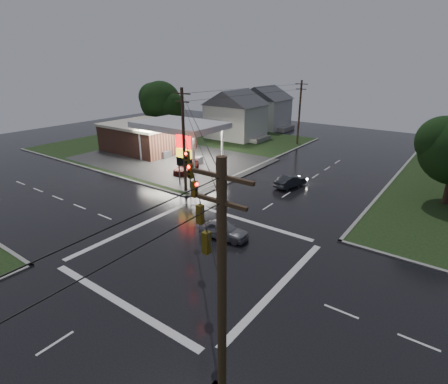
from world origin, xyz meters
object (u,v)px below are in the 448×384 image
Objects in this scene: pylon_sign at (184,152)px; utility_pole_n at (299,112)px; utility_pole_se at (222,309)px; utility_pole_nw at (184,140)px; house_far at (264,107)px; house_near at (236,114)px; tree_nw_behind at (161,102)px; car_pump at (186,167)px; car_crossing at (224,230)px; gas_station at (152,135)px; car_north at (290,181)px.

pylon_sign is 27.56m from utility_pole_n.
pylon_sign is 28.34m from utility_pole_se.
house_far is at bearing 107.92° from utility_pole_nw.
house_near is (-11.45, 26.50, -1.32)m from utility_pole_nw.
tree_nw_behind is at bearing 139.90° from utility_pole_nw.
utility_pole_nw reaches higher than car_pump.
car_crossing is (21.22, -32.76, -3.70)m from house_near.
tree_nw_behind is at bearing -161.79° from utility_pole_n.
utility_pole_nw is at bearing -66.01° from car_pump.
car_north is at bearing -5.13° from gas_station.
car_crossing is (9.77, -6.26, -5.02)m from utility_pole_nw.
utility_pole_n is at bearing 18.21° from tree_nw_behind.
house_near reaches higher than gas_station.
house_far is 21.65m from tree_nw_behind.
house_near reaches higher than car_pump.
house_far is at bearing 19.75° from car_crossing.
house_near is 39.21m from car_crossing.
house_near is at bearing -27.84° from car_north.
utility_pole_se is 51.16m from utility_pole_n.
car_crossing is at bearing -57.07° from house_near.
gas_station is 45.83m from utility_pole_se.
car_pump is at bearing -23.27° from gas_station.
utility_pole_nw is 2.66× the size of car_crossing.
gas_station is 25.05m from car_north.
car_pump is (11.65, -5.01, -1.85)m from gas_station.
car_pump is (6.92, -21.31, -3.71)m from house_near.
utility_pole_se is at bearing -45.00° from utility_pole_nw.
house_near is (-30.45, 45.50, -1.32)m from utility_pole_se.
pylon_sign is 0.55× the size of utility_pole_se.
pylon_sign is 0.55× the size of utility_pole_nw.
utility_pole_n reaches higher than house_near.
car_pump is (-14.30, 11.45, -0.01)m from car_crossing.
gas_station is 5.43× the size of car_pump.
pylon_sign is at bearing 49.37° from car_crossing.
house_far is at bearing 94.76° from house_near.
utility_pole_n reaches higher than car_crossing.
utility_pole_nw reaches higher than car_crossing.
house_far is 1.10× the size of tree_nw_behind.
tree_nw_behind is at bearing -5.99° from car_north.
car_pump is at bearing 44.66° from car_crossing.
utility_pole_n is 11.67m from house_near.
utility_pole_se is 16.51m from car_crossing.
utility_pole_nw is at bearing -90.00° from utility_pole_n.
pylon_sign is at bearing -39.87° from tree_nw_behind.
gas_station is at bearing 147.77° from utility_pole_nw.
car_crossing is at bearing -63.60° from house_far.
tree_nw_behind is at bearing -155.02° from house_near.
car_crossing is at bearing -38.11° from tree_nw_behind.
utility_pole_se is 1.10× the size of tree_nw_behind.
utility_pole_se is 34.12m from car_pump.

